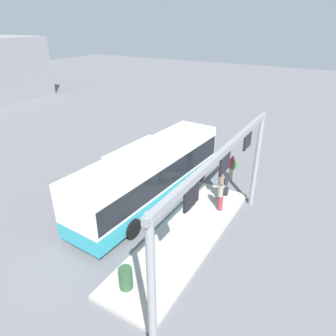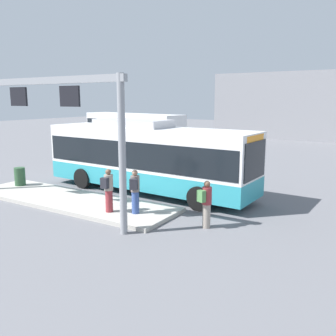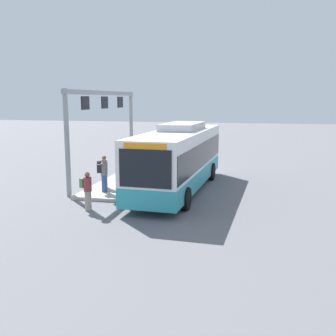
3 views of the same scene
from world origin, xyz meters
name	(u,v)px [view 2 (image 2 of 3)]	position (x,y,z in m)	size (l,w,h in m)	color
ground_plane	(147,192)	(0.00, 0.00, 0.00)	(120.00, 120.00, 0.00)	slate
platform_curb	(70,200)	(-1.89, -3.19, 0.08)	(10.00, 2.80, 0.16)	#B2ADA3
bus_main	(146,155)	(-0.01, 0.00, 1.81)	(10.83, 3.08, 3.46)	teal
bus_background_left	(133,128)	(-11.02, 13.60, 1.78)	(11.68, 4.88, 3.10)	teal
person_boarding	(206,203)	(4.58, -3.05, 0.89)	(0.48, 0.60, 1.67)	gray
person_waiting_near	(135,191)	(1.83, -3.42, 1.05)	(0.50, 0.60, 1.67)	#334C8C
person_waiting_mid	(108,189)	(0.86, -3.80, 1.05)	(0.38, 0.55, 1.67)	maroon
platform_sign_gantry	(20,115)	(-2.44, -4.96, 3.80)	(10.27, 0.24, 5.20)	gray
station_building	(330,106)	(3.82, 30.71, 3.70)	(24.63, 8.00, 7.41)	gray
trash_bin	(20,176)	(-5.83, -2.73, 0.61)	(0.52, 0.52, 0.90)	#2D5133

